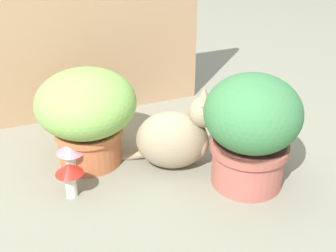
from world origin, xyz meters
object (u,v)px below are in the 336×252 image
at_px(leafy_planter, 251,128).
at_px(mushroom_ornament_red, 69,173).
at_px(mushroom_ornament_pink, 71,152).
at_px(grass_planter, 87,112).
at_px(cat, 177,137).

bearing_deg(leafy_planter, mushroom_ornament_red, 166.58).
bearing_deg(mushroom_ornament_pink, leafy_planter, -24.28).
bearing_deg(grass_planter, mushroom_ornament_pink, -138.01).
relative_size(cat, mushroom_ornament_red, 2.76).
xyz_separation_m(grass_planter, leafy_planter, (0.48, -0.33, 0.01)).
bearing_deg(mushroom_ornament_pink, mushroom_ornament_red, -103.30).
bearing_deg(mushroom_ornament_pink, grass_planter, 41.99).
xyz_separation_m(leafy_planter, cat, (-0.19, 0.18, -0.09)).
bearing_deg(grass_planter, leafy_planter, -34.26).
distance_m(grass_planter, mushroom_ornament_red, 0.24).
relative_size(leafy_planter, mushroom_ornament_red, 3.07).
height_order(leafy_planter, mushroom_ornament_pink, leafy_planter).
bearing_deg(cat, grass_planter, 152.92).
distance_m(grass_planter, mushroom_ornament_pink, 0.15).
height_order(leafy_planter, mushroom_ornament_red, leafy_planter).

